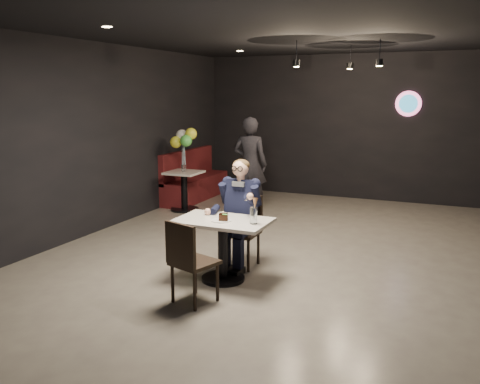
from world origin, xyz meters
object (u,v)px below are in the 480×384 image
at_px(balloon_vase, 184,168).
at_px(passerby, 250,164).
at_px(chair_far, 241,232).
at_px(sundae_glass, 254,216).
at_px(booth_bench, 195,175).
at_px(side_table, 184,190).
at_px(main_table, 223,250).
at_px(chair_near, 195,261).
at_px(seated_man, 241,212).

bearing_deg(balloon_vase, passerby, 21.90).
distance_m(chair_far, sundae_glass, 0.80).
distance_m(booth_bench, side_table, 1.05).
distance_m(main_table, side_table, 3.78).
height_order(booth_bench, side_table, booth_bench).
bearing_deg(passerby, chair_near, 98.97).
bearing_deg(side_table, booth_bench, 106.70).
bearing_deg(sundae_glass, side_table, 131.01).
xyz_separation_m(chair_near, passerby, (-1.10, 4.20, 0.43)).
distance_m(seated_man, booth_bench, 4.32).
distance_m(chair_far, balloon_vase, 3.37).
height_order(main_table, passerby, passerby).
bearing_deg(main_table, passerby, 107.42).
distance_m(chair_near, balloon_vase, 4.38).
bearing_deg(booth_bench, side_table, -73.30).
distance_m(sundae_glass, balloon_vase, 4.06).
bearing_deg(booth_bench, chair_near, -61.60).
bearing_deg(main_table, chair_near, -90.00).
bearing_deg(chair_near, chair_far, 107.21).
bearing_deg(chair_near, booth_bench, 135.62).
height_order(chair_far, sundae_glass, sundae_glass).
height_order(sundae_glass, side_table, sundae_glass).
bearing_deg(seated_man, chair_far, 0.00).
bearing_deg(sundae_glass, chair_near, -121.03).
bearing_deg(balloon_vase, main_table, -53.31).
bearing_deg(side_table, seated_man, -47.69).
height_order(side_table, balloon_vase, balloon_vase).
bearing_deg(sundae_glass, balloon_vase, 131.01).
height_order(chair_far, balloon_vase, chair_far).
height_order(chair_far, booth_bench, booth_bench).
bearing_deg(side_table, sundae_glass, -48.99).
height_order(chair_far, side_table, chair_far).
xyz_separation_m(seated_man, balloon_vase, (-2.26, 2.48, 0.10)).
bearing_deg(main_table, seated_man, 90.00).
xyz_separation_m(booth_bench, side_table, (0.30, -1.00, -0.13)).
relative_size(main_table, sundae_glass, 5.79).
bearing_deg(balloon_vase, chair_far, -47.69).
xyz_separation_m(chair_far, balloon_vase, (-2.26, 2.48, 0.36)).
bearing_deg(passerby, main_table, 101.74).
distance_m(booth_bench, balloon_vase, 1.09).
bearing_deg(passerby, booth_bench, -25.75).
bearing_deg(seated_man, main_table, -90.00).
relative_size(side_table, balloon_vase, 5.61).
bearing_deg(passerby, balloon_vase, 16.22).
relative_size(main_table, booth_bench, 0.53).
bearing_deg(chair_near, balloon_vase, 138.40).
height_order(booth_bench, passerby, passerby).
bearing_deg(main_table, sundae_glass, -4.19).
distance_m(sundae_glass, booth_bench, 5.04).
bearing_deg(passerby, sundae_glass, 107.37).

